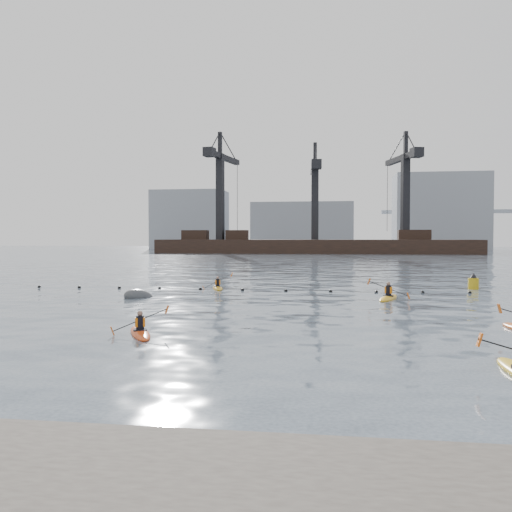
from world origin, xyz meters
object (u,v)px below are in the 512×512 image
at_px(kayaker_0, 140,332).
at_px(kayaker_3, 388,297).
at_px(mooring_buoy, 139,297).
at_px(nav_buoy, 473,283).
at_px(kayaker_5, 218,287).

bearing_deg(kayaker_0, kayaker_3, 25.05).
bearing_deg(mooring_buoy, kayaker_3, 4.70).
bearing_deg(kayaker_3, nav_buoy, 64.53).
height_order(kayaker_5, nav_buoy, nav_buoy).
height_order(kayaker_0, kayaker_5, kayaker_5).
bearing_deg(kayaker_3, kayaker_0, -111.09).
relative_size(kayaker_3, mooring_buoy, 1.85).
bearing_deg(kayaker_5, kayaker_0, -104.12).
distance_m(kayaker_3, kayaker_5, 12.35).
xyz_separation_m(kayaker_0, mooring_buoy, (-4.51, 12.02, -0.10)).
height_order(kayaker_0, nav_buoy, nav_buoy).
relative_size(mooring_buoy, nav_buoy, 1.51).
bearing_deg(kayaker_3, mooring_buoy, -158.16).
distance_m(kayaker_0, kayaker_3, 16.87).
bearing_deg(nav_buoy, kayaker_3, -132.61).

